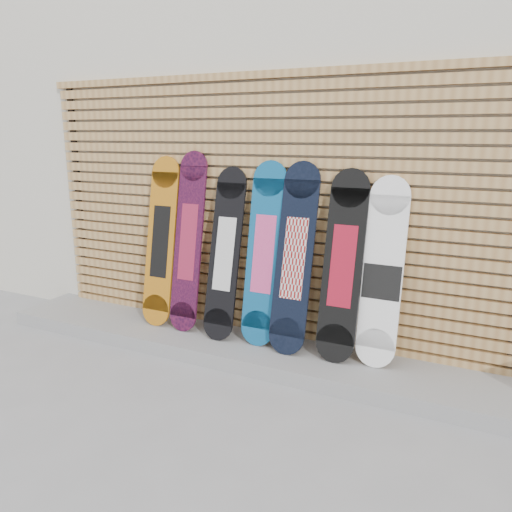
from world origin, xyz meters
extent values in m
plane|color=gray|center=(0.00, 0.00, 0.00)|extent=(80.00, 80.00, 0.00)
cube|color=beige|center=(0.50, 3.50, 1.80)|extent=(12.00, 5.00, 3.60)
cube|color=gray|center=(-0.15, 0.68, 0.06)|extent=(4.60, 0.70, 0.12)
cube|color=#A87B46|center=(-0.15, 0.97, 0.14)|extent=(4.20, 0.05, 0.08)
cube|color=#A87B46|center=(-0.15, 0.97, 0.23)|extent=(4.20, 0.05, 0.08)
cube|color=#A87B46|center=(-0.15, 0.97, 0.33)|extent=(4.20, 0.05, 0.07)
cube|color=#A87B46|center=(-0.15, 0.97, 0.43)|extent=(4.20, 0.05, 0.07)
cube|color=#A87B46|center=(-0.15, 0.97, 0.53)|extent=(4.20, 0.05, 0.07)
cube|color=#A87B46|center=(-0.15, 0.97, 0.62)|extent=(4.20, 0.05, 0.07)
cube|color=#A87B46|center=(-0.15, 0.97, 0.72)|extent=(4.20, 0.05, 0.07)
cube|color=#A87B46|center=(-0.15, 0.97, 0.82)|extent=(4.20, 0.05, 0.07)
cube|color=#A87B46|center=(-0.15, 0.97, 0.91)|extent=(4.20, 0.05, 0.07)
cube|color=#A87B46|center=(-0.15, 0.97, 1.01)|extent=(4.20, 0.05, 0.08)
cube|color=#A87B46|center=(-0.15, 0.97, 1.11)|extent=(4.20, 0.05, 0.08)
cube|color=#A87B46|center=(-0.15, 0.97, 1.20)|extent=(4.20, 0.05, 0.08)
cube|color=#A87B46|center=(-0.15, 0.97, 1.30)|extent=(4.20, 0.05, 0.08)
cube|color=#A87B46|center=(-0.15, 0.97, 1.40)|extent=(4.20, 0.05, 0.08)
cube|color=#A87B46|center=(-0.15, 0.97, 1.50)|extent=(4.20, 0.05, 0.08)
cube|color=#A87B46|center=(-0.15, 0.97, 1.59)|extent=(4.20, 0.05, 0.08)
cube|color=#A87B46|center=(-0.15, 0.97, 1.69)|extent=(4.20, 0.05, 0.08)
cube|color=#A87B46|center=(-0.15, 0.97, 1.79)|extent=(4.20, 0.05, 0.08)
cube|color=#A87B46|center=(-0.15, 0.97, 1.88)|extent=(4.20, 0.05, 0.08)
cube|color=#A87B46|center=(-0.15, 0.97, 1.98)|extent=(4.20, 0.05, 0.08)
cube|color=#A87B46|center=(-0.15, 0.97, 2.08)|extent=(4.20, 0.05, 0.08)
cube|color=#A87B46|center=(-0.15, 0.97, 2.17)|extent=(4.20, 0.05, 0.08)
cube|color=black|center=(-2.17, 0.99, 1.12)|extent=(0.06, 0.04, 2.23)
cube|color=#A87B46|center=(-0.15, 0.97, 2.26)|extent=(4.26, 0.07, 0.06)
cube|color=#B16912|center=(-1.02, 0.79, 0.87)|extent=(0.29, 0.26, 1.22)
cylinder|color=#B16912|center=(-1.02, 0.67, 0.26)|extent=(0.29, 0.08, 0.28)
cylinder|color=#B16912|center=(-1.02, 0.91, 1.48)|extent=(0.29, 0.08, 0.28)
cube|color=black|center=(-1.02, 0.79, 0.87)|extent=(0.18, 0.15, 0.64)
cube|color=black|center=(-0.73, 0.78, 0.90)|extent=(0.26, 0.27, 1.30)
cylinder|color=black|center=(-0.73, 0.66, 0.25)|extent=(0.26, 0.07, 0.26)
cylinder|color=black|center=(-0.73, 0.91, 1.54)|extent=(0.26, 0.07, 0.26)
cube|color=maroon|center=(-0.73, 0.78, 0.90)|extent=(0.16, 0.15, 0.66)
cube|color=black|center=(-0.35, 0.76, 0.83)|extent=(0.27, 0.30, 1.17)
cylinder|color=black|center=(-0.35, 0.62, 0.25)|extent=(0.27, 0.08, 0.27)
cylinder|color=black|center=(-0.35, 0.90, 1.41)|extent=(0.27, 0.08, 0.27)
cube|color=silver|center=(-0.35, 0.76, 0.83)|extent=(0.17, 0.17, 0.61)
cube|color=#0D4F80|center=(0.00, 0.79, 0.86)|extent=(0.29, 0.26, 1.20)
cylinder|color=#0D4F80|center=(0.00, 0.67, 0.26)|extent=(0.29, 0.08, 0.29)
cylinder|color=#0D4F80|center=(0.00, 0.91, 1.46)|extent=(0.29, 0.08, 0.29)
cube|color=#E35090|center=(0.00, 0.79, 0.86)|extent=(0.18, 0.15, 0.63)
cube|color=black|center=(0.27, 0.76, 0.86)|extent=(0.30, 0.30, 1.20)
cylinder|color=black|center=(0.27, 0.62, 0.26)|extent=(0.30, 0.09, 0.29)
cylinder|color=black|center=(0.27, 0.90, 1.46)|extent=(0.30, 0.09, 0.29)
cube|color=silver|center=(0.27, 0.76, 0.86)|extent=(0.18, 0.17, 0.63)
cube|color=black|center=(0.66, 0.77, 0.84)|extent=(0.30, 0.28, 1.16)
cylinder|color=black|center=(0.66, 0.65, 0.27)|extent=(0.30, 0.09, 0.30)
cylinder|color=black|center=(0.66, 0.90, 1.42)|extent=(0.30, 0.09, 0.30)
cube|color=maroon|center=(0.66, 0.77, 0.84)|extent=(0.19, 0.16, 0.61)
cube|color=white|center=(0.95, 0.80, 0.82)|extent=(0.29, 0.23, 1.12)
cylinder|color=white|center=(0.95, 0.70, 0.26)|extent=(0.29, 0.08, 0.29)
cylinder|color=white|center=(0.95, 0.91, 1.38)|extent=(0.29, 0.08, 0.29)
cube|color=black|center=(0.95, 0.79, 0.75)|extent=(0.28, 0.07, 0.26)
camera|label=1|loc=(1.64, -2.78, 1.82)|focal=35.00mm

